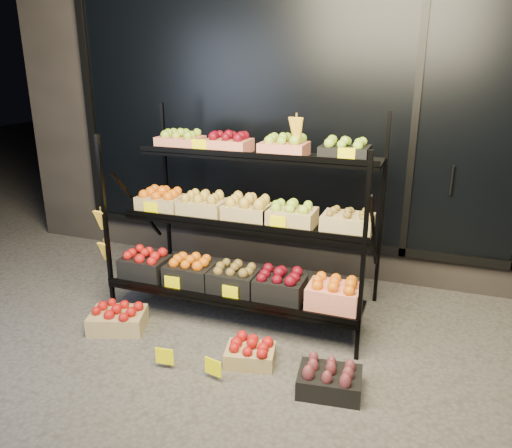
% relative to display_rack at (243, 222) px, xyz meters
% --- Properties ---
extents(ground, '(24.00, 24.00, 0.00)m').
position_rel_display_rack_xyz_m(ground, '(0.01, -0.60, -0.79)').
color(ground, '#514F4C').
rests_on(ground, ground).
extents(building, '(6.00, 2.08, 3.50)m').
position_rel_display_rack_xyz_m(building, '(0.01, 1.99, 0.96)').
color(building, '#2D2826').
rests_on(building, ground).
extents(display_rack, '(2.18, 1.02, 1.73)m').
position_rel_display_rack_xyz_m(display_rack, '(0.00, 0.00, 0.00)').
color(display_rack, black).
rests_on(display_rack, ground).
extents(tag_floor_a, '(0.13, 0.01, 0.12)m').
position_rel_display_rack_xyz_m(tag_floor_a, '(-0.19, -1.00, -0.73)').
color(tag_floor_a, '#FFF300').
rests_on(tag_floor_a, ground).
extents(tag_floor_b, '(0.13, 0.01, 0.12)m').
position_rel_display_rack_xyz_m(tag_floor_b, '(0.18, -1.00, -0.73)').
color(tag_floor_b, '#FFF300').
rests_on(tag_floor_b, ground).
extents(floor_crate_left, '(0.50, 0.43, 0.21)m').
position_rel_display_rack_xyz_m(floor_crate_left, '(-0.81, -0.65, -0.69)').
color(floor_crate_left, tan).
rests_on(floor_crate_left, ground).
extents(floor_crate_midright, '(0.38, 0.31, 0.18)m').
position_rel_display_rack_xyz_m(floor_crate_midright, '(0.34, -0.73, -0.70)').
color(floor_crate_midright, tan).
rests_on(floor_crate_midright, ground).
extents(floor_crate_right, '(0.43, 0.34, 0.20)m').
position_rel_display_rack_xyz_m(floor_crate_right, '(0.93, -0.85, -0.69)').
color(floor_crate_right, black).
rests_on(floor_crate_right, ground).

